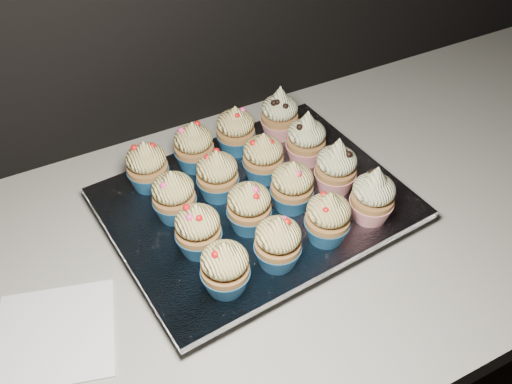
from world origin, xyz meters
The scene contains 21 objects.
cabinet centered at (0.00, 1.70, 0.43)m, with size 2.40×0.60×0.86m, color black.
worktop centered at (0.00, 1.70, 0.88)m, with size 2.44×0.64×0.04m, color beige.
napkin centered at (-0.37, 1.66, 0.90)m, with size 0.15×0.15×0.00m, color white.
baking_tray centered at (-0.05, 1.73, 0.91)m, with size 0.39×0.30×0.02m, color black.
foil_lining centered at (-0.05, 1.73, 0.93)m, with size 0.42×0.33×0.01m, color silver.
cupcake_0 centered at (-0.15, 1.61, 0.97)m, with size 0.06×0.06×0.08m.
cupcake_1 centered at (-0.08, 1.61, 0.97)m, with size 0.06×0.06×0.08m.
cupcake_2 centered at (0.01, 1.62, 0.97)m, with size 0.06×0.06×0.08m.
cupcake_3 centered at (0.08, 1.63, 0.97)m, with size 0.06×0.06×0.10m.
cupcake_4 centered at (-0.16, 1.68, 0.97)m, with size 0.06×0.06×0.08m.
cupcake_5 centered at (-0.08, 1.69, 0.97)m, with size 0.06×0.06×0.08m.
cupcake_6 centered at (-0.01, 1.70, 0.97)m, with size 0.06×0.06×0.08m.
cupcake_7 centered at (0.07, 1.70, 0.97)m, with size 0.06×0.06×0.10m.
cupcake_8 centered at (-0.16, 1.76, 0.97)m, with size 0.06×0.06×0.08m.
cupcake_9 centered at (-0.09, 1.77, 0.97)m, with size 0.06×0.06×0.08m.
cupcake_10 centered at (-0.01, 1.77, 0.97)m, with size 0.06×0.06×0.08m.
cupcake_11 centered at (0.07, 1.78, 0.97)m, with size 0.06×0.06×0.10m.
cupcake_12 centered at (-0.17, 1.84, 0.97)m, with size 0.06×0.06×0.08m.
cupcake_13 centered at (-0.09, 1.85, 0.97)m, with size 0.06×0.06×0.08m.
cupcake_14 centered at (-0.02, 1.85, 0.97)m, with size 0.06×0.06×0.08m.
cupcake_15 centered at (0.06, 1.86, 0.97)m, with size 0.06×0.06×0.10m.
Camera 1 is at (-0.33, 1.19, 1.53)m, focal length 40.00 mm.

